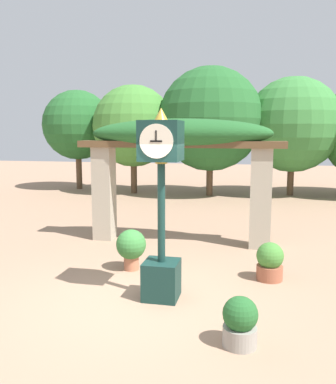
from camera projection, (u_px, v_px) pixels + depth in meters
name	position (u px, v px, depth m)	size (l,w,h in m)	color
ground_plane	(139.00, 300.00, 6.55)	(60.00, 60.00, 0.00)	#9E7A60
pedestal_clock	(161.00, 202.00, 6.41)	(0.62, 0.67, 3.05)	#14332D
pergola	(179.00, 149.00, 9.66)	(4.93, 1.08, 3.01)	#A89E89
potted_plant_near_left	(131.00, 246.00, 7.95)	(0.59, 0.59, 0.81)	#B26B4C
potted_plant_near_right	(240.00, 322.00, 5.09)	(0.45, 0.45, 0.65)	gray
potted_plant_far_left	(270.00, 261.00, 7.41)	(0.49, 0.49, 0.70)	#9E563D
tree_line	(238.00, 125.00, 17.47)	(16.89, 5.33, 5.46)	brown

